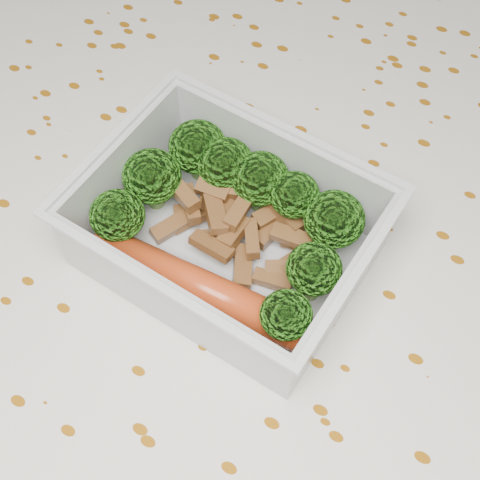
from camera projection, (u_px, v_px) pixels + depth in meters
The scene contains 6 objects.
dining_table at pixel (226, 317), 0.53m from camera, with size 1.40×0.90×0.75m.
tablecloth at pixel (225, 288), 0.48m from camera, with size 1.46×0.96×0.19m.
lunch_container at pixel (228, 236), 0.44m from camera, with size 0.19×0.15×0.06m.
broccoli_florets at pixel (236, 200), 0.44m from camera, with size 0.16×0.12×0.05m.
meat_pile at pixel (238, 225), 0.45m from camera, with size 0.11×0.07×0.03m.
sausage at pixel (198, 287), 0.42m from camera, with size 0.16×0.03×0.02m.
Camera 1 is at (0.12, -0.19, 1.15)m, focal length 50.00 mm.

